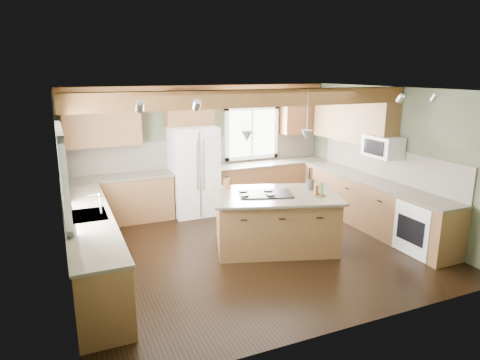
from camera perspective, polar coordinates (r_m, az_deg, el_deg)
name	(u,v)px	position (r m, az deg, el deg)	size (l,w,h in m)	color
floor	(251,249)	(7.21, 1.50, -9.12)	(5.60, 5.60, 0.00)	black
ceiling	(252,89)	(6.62, 1.64, 12.00)	(5.60, 5.60, 0.00)	silver
wall_back	(202,148)	(9.07, -5.15, 4.33)	(5.60, 5.60, 0.00)	#414632
wall_left	(62,192)	(6.19, -22.65, -1.49)	(5.00, 5.00, 0.00)	#414632
wall_right	(389,159)	(8.35, 19.27, 2.70)	(5.00, 5.00, 0.00)	#414632
ceiling_beam	(254,98)	(6.55, 1.93, 10.84)	(5.55, 0.26, 0.26)	brown
soffit_trim	(202,88)	(8.85, -5.12, 12.16)	(5.55, 0.20, 0.10)	brown
backsplash_back	(202,152)	(9.08, -5.11, 3.76)	(5.58, 0.03, 0.58)	brown
backsplash_right	(386,163)	(8.39, 18.92, 2.16)	(0.03, 3.70, 0.58)	brown
base_cab_back_left	(120,200)	(8.60, -15.77, -2.62)	(2.02, 0.60, 0.88)	brown
counter_back_left	(118,177)	(8.48, -15.98, 0.35)	(2.06, 0.64, 0.04)	#463F33
base_cab_back_right	(270,183)	(9.56, 4.04, -0.41)	(2.62, 0.60, 0.88)	brown
counter_back_right	(270,163)	(9.45, 4.09, 2.28)	(2.66, 0.64, 0.04)	#463F33
base_cab_left	(91,247)	(6.51, -19.27, -8.41)	(0.60, 3.70, 0.88)	brown
counter_left	(88,216)	(6.36, -19.61, -4.58)	(0.64, 3.74, 0.04)	#463F33
base_cab_right	(371,204)	(8.40, 17.05, -3.12)	(0.60, 3.70, 0.88)	brown
counter_right	(373,181)	(8.27, 17.28, -0.08)	(0.64, 3.74, 0.04)	#463F33
upper_cab_back_left	(102,122)	(8.40, -17.95, 7.37)	(1.40, 0.35, 0.90)	brown
upper_cab_over_fridge	(189,108)	(8.71, -6.80, 9.51)	(0.96, 0.35, 0.70)	brown
upper_cab_right	(353,119)	(8.82, 14.81, 7.89)	(0.35, 2.20, 0.90)	brown
upper_cab_back_corner	(301,113)	(9.80, 8.11, 8.82)	(0.90, 0.35, 0.90)	brown
window_left	(62,173)	(6.18, -22.70, 0.88)	(0.04, 1.60, 1.05)	white
window_back	(251,133)	(9.44, 1.53, 6.31)	(1.10, 0.04, 1.00)	white
sink	(88,216)	(6.35, -19.62, -4.53)	(0.50, 0.65, 0.03)	#262628
faucet	(101,204)	(6.32, -18.10, -3.12)	(0.02, 0.02, 0.28)	#B2B2B7
dishwasher	(102,289)	(5.34, -17.95, -13.63)	(0.60, 0.60, 0.84)	white
oven	(425,228)	(7.51, 23.40, -5.84)	(0.60, 0.72, 0.84)	white
microwave	(383,147)	(8.12, 18.50, 4.26)	(0.40, 0.70, 0.38)	white
pendant_left	(247,136)	(6.73, 0.93, 5.88)	(0.18, 0.18, 0.16)	#B2B2B7
pendant_right	(307,135)	(6.90, 8.87, 5.92)	(0.18, 0.18, 0.16)	#B2B2B7
refrigerator	(194,171)	(8.71, -6.17, 1.19)	(0.90, 0.74, 1.80)	white
island	(275,222)	(7.15, 4.70, -5.57)	(1.91, 1.16, 0.88)	brown
island_top	(276,195)	(7.01, 4.78, -2.03)	(2.03, 1.29, 0.04)	#463F33
cooktop	(266,194)	(6.97, 3.50, -1.84)	(0.83, 0.55, 0.02)	black
knife_block	(227,183)	(7.29, -1.75, -0.45)	(0.11, 0.08, 0.18)	brown
utensil_crock	(310,184)	(7.33, 9.34, -0.57)	(0.13, 0.13, 0.17)	#3B352F
bottle_tray	(319,189)	(6.98, 10.48, -1.23)	(0.23, 0.23, 0.21)	brown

